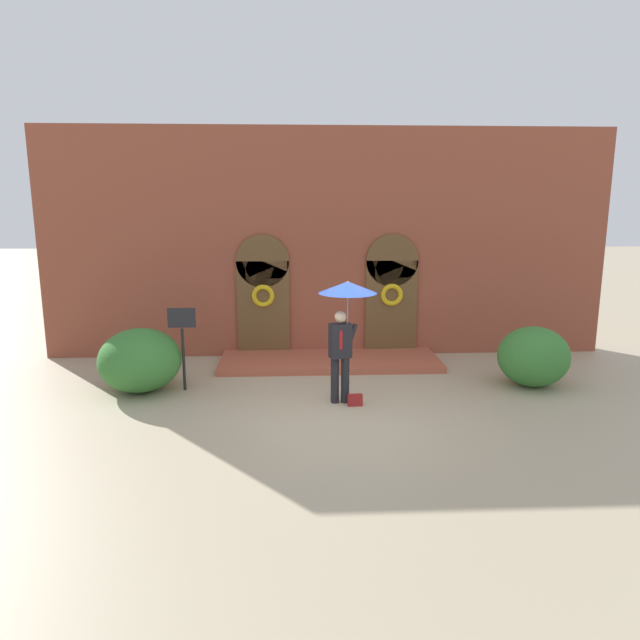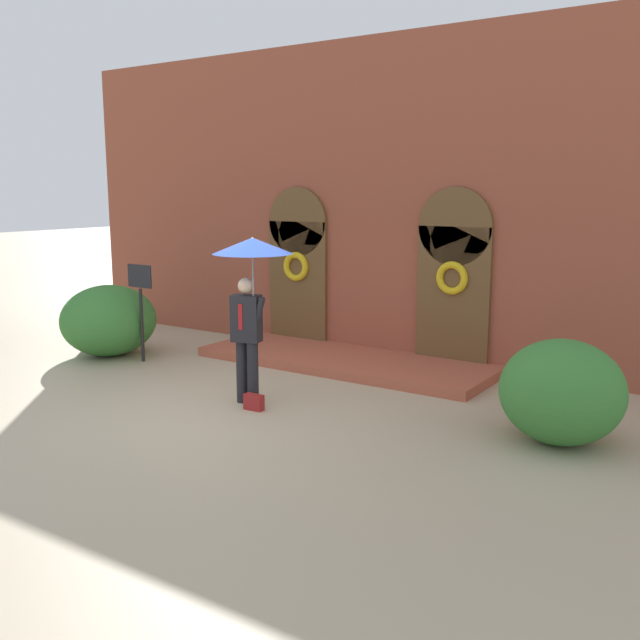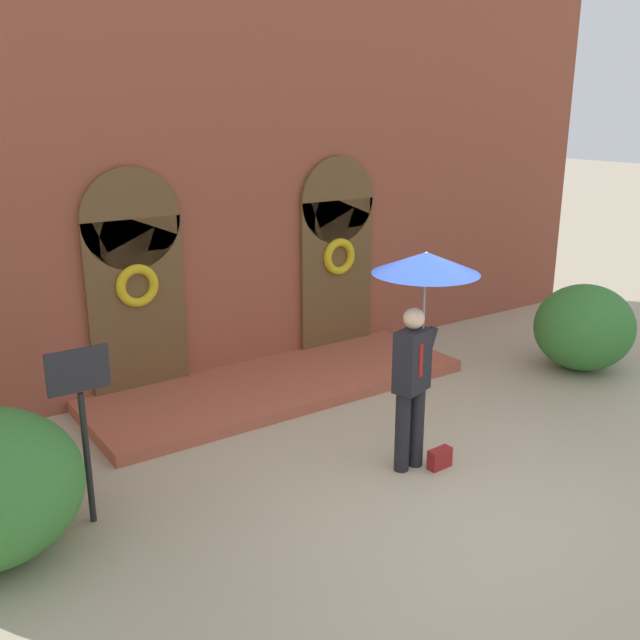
{
  "view_description": "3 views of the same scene",
  "coord_description": "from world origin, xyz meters",
  "px_view_note": "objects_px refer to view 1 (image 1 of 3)",
  "views": [
    {
      "loc": [
        -0.87,
        -10.08,
        3.78
      ],
      "look_at": [
        -0.32,
        1.28,
        1.45
      ],
      "focal_mm": 32.0,
      "sensor_mm": 36.0,
      "label": 1
    },
    {
      "loc": [
        6.33,
        -7.16,
        3.01
      ],
      "look_at": [
        0.39,
        1.7,
        1.04
      ],
      "focal_mm": 40.0,
      "sensor_mm": 36.0,
      "label": 2
    },
    {
      "loc": [
        -4.7,
        -4.76,
        3.78
      ],
      "look_at": [
        -0.27,
        1.65,
        1.41
      ],
      "focal_mm": 40.0,
      "sensor_mm": 36.0,
      "label": 3
    }
  ],
  "objects_px": {
    "person_with_umbrella": "(346,305)",
    "shrub_left": "(140,360)",
    "sign_post": "(182,335)",
    "shrub_right": "(533,357)",
    "handbag": "(355,400)"
  },
  "relations": [
    {
      "from": "shrub_left",
      "to": "handbag",
      "type": "bearing_deg",
      "value": -14.54
    },
    {
      "from": "person_with_umbrella",
      "to": "shrub_left",
      "type": "relative_size",
      "value": 1.35
    },
    {
      "from": "shrub_right",
      "to": "handbag",
      "type": "bearing_deg",
      "value": -164.92
    },
    {
      "from": "shrub_left",
      "to": "shrub_right",
      "type": "xyz_separation_m",
      "value": [
        8.17,
        -0.07,
        -0.01
      ]
    },
    {
      "from": "person_with_umbrella",
      "to": "handbag",
      "type": "bearing_deg",
      "value": -48.93
    },
    {
      "from": "sign_post",
      "to": "shrub_right",
      "type": "bearing_deg",
      "value": -0.51
    },
    {
      "from": "person_with_umbrella",
      "to": "shrub_right",
      "type": "relative_size",
      "value": 1.6
    },
    {
      "from": "handbag",
      "to": "shrub_right",
      "type": "bearing_deg",
      "value": 11.98
    },
    {
      "from": "person_with_umbrella",
      "to": "shrub_right",
      "type": "xyz_separation_m",
      "value": [
        4.04,
        0.84,
        -1.28
      ]
    },
    {
      "from": "person_with_umbrella",
      "to": "sign_post",
      "type": "height_order",
      "value": "person_with_umbrella"
    },
    {
      "from": "shrub_left",
      "to": "shrub_right",
      "type": "bearing_deg",
      "value": -0.5
    },
    {
      "from": "sign_post",
      "to": "shrub_right",
      "type": "relative_size",
      "value": 1.17
    },
    {
      "from": "handbag",
      "to": "shrub_right",
      "type": "xyz_separation_m",
      "value": [
        3.87,
        1.04,
        0.52
      ]
    },
    {
      "from": "sign_post",
      "to": "shrub_left",
      "type": "xyz_separation_m",
      "value": [
        -0.88,
        0.01,
        -0.52
      ]
    },
    {
      "from": "handbag",
      "to": "person_with_umbrella",
      "type": "bearing_deg",
      "value": 127.98
    }
  ]
}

